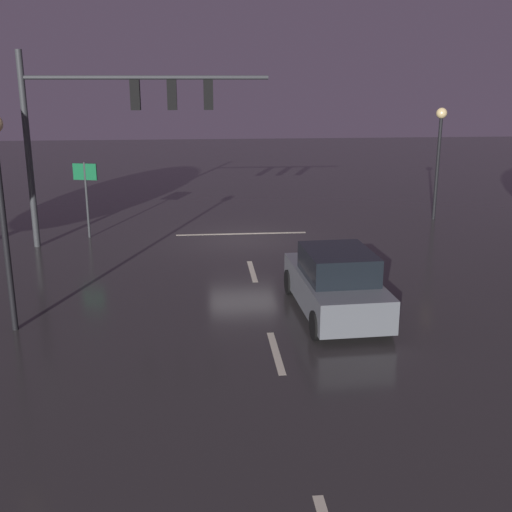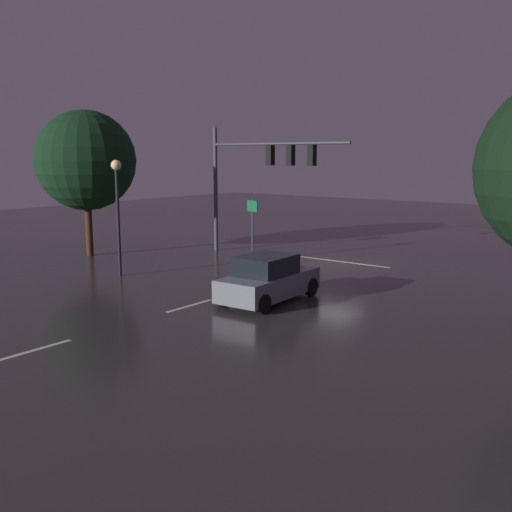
% 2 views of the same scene
% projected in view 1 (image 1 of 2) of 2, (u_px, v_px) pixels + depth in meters
% --- Properties ---
extents(ground_plane, '(80.00, 80.00, 0.00)m').
position_uv_depth(ground_plane, '(243.00, 239.00, 23.26)').
color(ground_plane, '#2D2B2B').
extents(traffic_signal_assembly, '(8.34, 0.47, 6.68)m').
position_uv_depth(traffic_signal_assembly, '(116.00, 112.00, 21.31)').
color(traffic_signal_assembly, '#383A3D').
rests_on(traffic_signal_assembly, ground_plane).
extents(lane_dash_far, '(0.16, 2.20, 0.01)m').
position_uv_depth(lane_dash_far, '(252.00, 271.00, 19.43)').
color(lane_dash_far, beige).
rests_on(lane_dash_far, ground_plane).
extents(lane_dash_mid, '(0.16, 2.20, 0.01)m').
position_uv_depth(lane_dash_mid, '(276.00, 352.00, 13.68)').
color(lane_dash_mid, beige).
rests_on(lane_dash_mid, ground_plane).
extents(stop_bar, '(5.00, 0.16, 0.01)m').
position_uv_depth(stop_bar, '(241.00, 234.00, 24.10)').
color(stop_bar, beige).
rests_on(stop_bar, ground_plane).
extents(car_approaching, '(2.08, 4.44, 1.70)m').
position_uv_depth(car_approaching, '(336.00, 283.00, 15.75)').
color(car_approaching, slate).
rests_on(car_approaching, ground_plane).
extents(street_lamp_left_kerb, '(0.44, 0.44, 4.62)m').
position_uv_depth(street_lamp_left_kerb, '(439.00, 141.00, 25.71)').
color(street_lamp_left_kerb, black).
rests_on(street_lamp_left_kerb, ground_plane).
extents(route_sign, '(0.89, 0.28, 2.82)m').
position_uv_depth(route_sign, '(86.00, 184.00, 23.02)').
color(route_sign, '#383A3D').
rests_on(route_sign, ground_plane).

